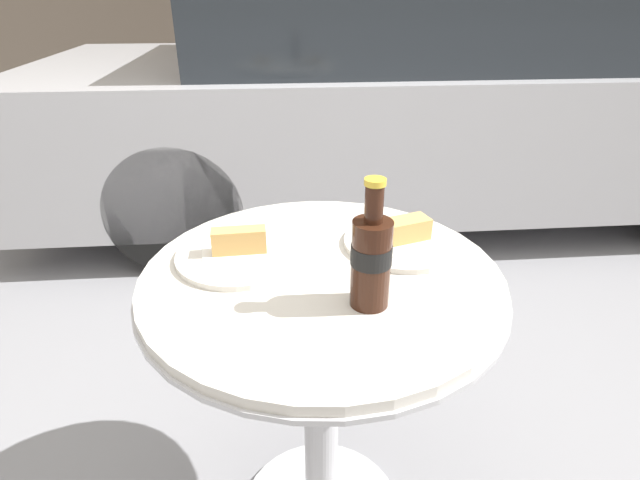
% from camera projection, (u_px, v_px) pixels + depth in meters
% --- Properties ---
extents(bistro_table, '(0.71, 0.71, 0.74)m').
position_uv_depth(bistro_table, '(321.00, 349.00, 1.05)').
color(bistro_table, '#B7B7BC').
rests_on(bistro_table, ground_plane).
extents(cola_bottle_left, '(0.07, 0.07, 0.23)m').
position_uv_depth(cola_bottle_left, '(371.00, 258.00, 0.83)').
color(cola_bottle_left, '#33190F').
rests_on(cola_bottle_left, bistro_table).
extents(lunch_plate_near, '(0.26, 0.26, 0.06)m').
position_uv_depth(lunch_plate_near, '(240.00, 252.00, 1.01)').
color(lunch_plate_near, silver).
rests_on(lunch_plate_near, bistro_table).
extents(lunch_plate_far, '(0.25, 0.25, 0.06)m').
position_uv_depth(lunch_plate_far, '(402.00, 239.00, 1.05)').
color(lunch_plate_far, silver).
rests_on(lunch_plate_far, bistro_table).
extents(parked_car, '(4.29, 1.73, 1.26)m').
position_uv_depth(parked_car, '(413.00, 101.00, 2.95)').
color(parked_car, '#B7B7BC').
rests_on(parked_car, ground_plane).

